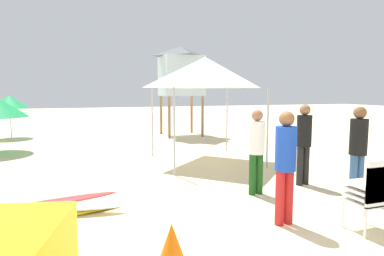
# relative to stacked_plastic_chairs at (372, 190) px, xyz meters

# --- Properties ---
(ground) EXTENTS (80.00, 80.00, 0.00)m
(ground) POSITION_rel_stacked_plastic_chairs_xyz_m (-2.16, 0.12, -0.65)
(ground) COLOR beige
(stacked_plastic_chairs) EXTENTS (0.48, 0.48, 1.11)m
(stacked_plastic_chairs) POSITION_rel_stacked_plastic_chairs_xyz_m (0.00, 0.00, 0.00)
(stacked_plastic_chairs) COLOR white
(stacked_plastic_chairs) RESTS_ON ground
(surfboard_pile) EXTENTS (2.31, 0.88, 0.24)m
(surfboard_pile) POSITION_rel_stacked_plastic_chairs_xyz_m (-4.38, 2.23, -0.52)
(surfboard_pile) COLOR yellow
(surfboard_pile) RESTS_ON ground
(lifeguard_near_left) EXTENTS (0.32, 0.32, 1.78)m
(lifeguard_near_left) POSITION_rel_stacked_plastic_chairs_xyz_m (0.67, 2.43, 0.38)
(lifeguard_near_left) COLOR black
(lifeguard_near_left) RESTS_ON ground
(lifeguard_near_center) EXTENTS (0.32, 0.32, 1.77)m
(lifeguard_near_center) POSITION_rel_stacked_plastic_chairs_xyz_m (-1.00, 0.69, 0.37)
(lifeguard_near_center) COLOR red
(lifeguard_near_center) RESTS_ON ground
(lifeguard_near_right) EXTENTS (0.32, 0.32, 1.78)m
(lifeguard_near_right) POSITION_rel_stacked_plastic_chairs_xyz_m (1.03, 1.29, 0.38)
(lifeguard_near_right) COLOR #33598C
(lifeguard_near_right) RESTS_ON ground
(lifeguard_far_right) EXTENTS (0.32, 0.32, 1.70)m
(lifeguard_far_right) POSITION_rel_stacked_plastic_chairs_xyz_m (-0.65, 2.16, 0.33)
(lifeguard_far_right) COLOR #194C19
(lifeguard_far_right) RESTS_ON ground
(popup_canopy) EXTENTS (2.65, 2.65, 3.05)m
(popup_canopy) POSITION_rel_stacked_plastic_chairs_xyz_m (-0.50, 5.42, 1.95)
(popup_canopy) COLOR #B2B2B7
(popup_canopy) RESTS_ON ground
(lifeguard_tower) EXTENTS (1.98, 1.98, 4.11)m
(lifeguard_tower) POSITION_rel_stacked_plastic_chairs_xyz_m (0.50, 11.19, 2.34)
(lifeguard_tower) COLOR olive
(lifeguard_tower) RESTS_ON ground
(beach_umbrella_mid) EXTENTS (1.63, 1.63, 1.89)m
(beach_umbrella_mid) POSITION_rel_stacked_plastic_chairs_xyz_m (-6.92, 12.76, 0.95)
(beach_umbrella_mid) COLOR beige
(beach_umbrella_mid) RESTS_ON ground
(traffic_cone_near) EXTENTS (0.37, 0.37, 0.53)m
(traffic_cone_near) POSITION_rel_stacked_plastic_chairs_xyz_m (-2.97, 0.04, -0.39)
(traffic_cone_near) COLOR orange
(traffic_cone_near) RESTS_ON ground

